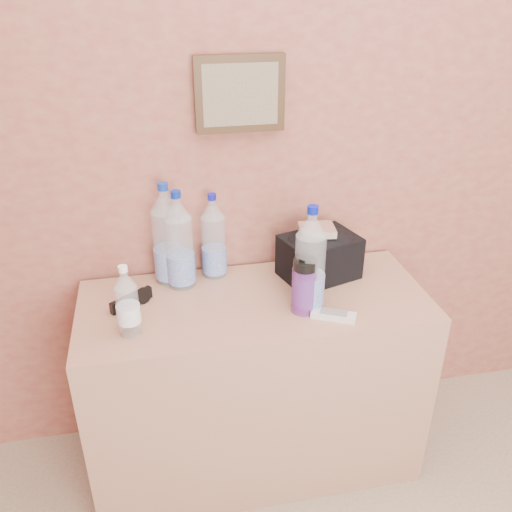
# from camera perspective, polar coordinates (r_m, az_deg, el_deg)

# --- Properties ---
(picture_frame) EXTENTS (0.30, 0.03, 0.25)m
(picture_frame) POSITION_cam_1_polar(r_m,az_deg,el_deg) (1.86, -1.71, 16.67)
(picture_frame) COLOR #382311
(picture_frame) RESTS_ON room_shell
(dresser) EXTENTS (1.21, 0.50, 0.75)m
(dresser) POSITION_cam_1_polar(r_m,az_deg,el_deg) (2.10, -0.10, -13.28)
(dresser) COLOR tan
(dresser) RESTS_ON ground
(pet_large_a) EXTENTS (0.10, 0.10, 0.36)m
(pet_large_a) POSITION_cam_1_polar(r_m,az_deg,el_deg) (1.91, -8.07, 1.16)
(pet_large_a) COLOR silver
(pet_large_a) RESTS_ON dresser
(pet_large_b) EXTENTS (0.10, 0.10, 0.38)m
(pet_large_b) POSITION_cam_1_polar(r_m,az_deg,el_deg) (1.94, -9.34, 1.78)
(pet_large_b) COLOR silver
(pet_large_b) RESTS_ON dresser
(pet_large_c) EXTENTS (0.09, 0.09, 0.32)m
(pet_large_c) POSITION_cam_1_polar(r_m,az_deg,el_deg) (1.97, -4.48, 1.68)
(pet_large_c) COLOR silver
(pet_large_c) RESTS_ON dresser
(pet_large_d) EXTENTS (0.10, 0.10, 0.37)m
(pet_large_d) POSITION_cam_1_polar(r_m,az_deg,el_deg) (1.76, 5.70, -0.90)
(pet_large_d) COLOR #ACC8D1
(pet_large_d) RESTS_ON dresser
(pet_small) EXTENTS (0.07, 0.07, 0.24)m
(pet_small) POSITION_cam_1_polar(r_m,az_deg,el_deg) (1.70, -13.37, -5.01)
(pet_small) COLOR silver
(pet_small) RESTS_ON dresser
(nalgene_bottle) EXTENTS (0.08, 0.08, 0.20)m
(nalgene_bottle) POSITION_cam_1_polar(r_m,az_deg,el_deg) (1.77, 5.09, -3.06)
(nalgene_bottle) COLOR purple
(nalgene_bottle) RESTS_ON dresser
(sunglasses) EXTENTS (0.16, 0.14, 0.04)m
(sunglasses) POSITION_cam_1_polar(r_m,az_deg,el_deg) (1.88, -12.99, -4.55)
(sunglasses) COLOR black
(sunglasses) RESTS_ON dresser
(ac_remote) EXTENTS (0.15, 0.11, 0.02)m
(ac_remote) POSITION_cam_1_polar(r_m,az_deg,el_deg) (1.80, 8.16, -6.20)
(ac_remote) COLOR silver
(ac_remote) RESTS_ON dresser
(toiletry_bag) EXTENTS (0.31, 0.26, 0.18)m
(toiletry_bag) POSITION_cam_1_polar(r_m,az_deg,el_deg) (1.99, 6.70, 0.18)
(toiletry_bag) COLOR black
(toiletry_bag) RESTS_ON dresser
(foil_packet) EXTENTS (0.14, 0.12, 0.03)m
(foil_packet) POSITION_cam_1_polar(r_m,az_deg,el_deg) (1.93, 6.42, 2.75)
(foil_packet) COLOR silver
(foil_packet) RESTS_ON toiletry_bag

